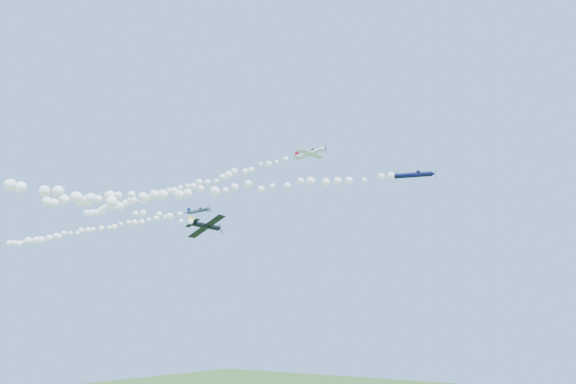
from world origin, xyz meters
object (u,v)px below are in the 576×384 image
Objects in this scene: plane_white at (310,153)px; plane_navy at (415,175)px; plane_black at (206,226)px; plane_grey at (199,211)px.

plane_white is 23.96m from plane_navy.
plane_navy is 1.04× the size of plane_black.
plane_grey is 1.02× the size of plane_black.
plane_navy is 35.19m from plane_black.
plane_white reaches higher than plane_black.
plane_grey reaches higher than plane_navy.
plane_white is 1.15× the size of plane_grey.
plane_black is (25.57, -22.86, -10.36)m from plane_grey.
plane_grey reaches higher than plane_black.
plane_navy is at bearing -3.42° from plane_white.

